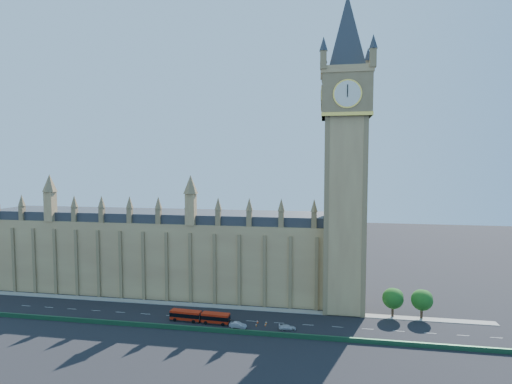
% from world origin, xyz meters
% --- Properties ---
extents(ground, '(400.00, 400.00, 0.00)m').
position_xyz_m(ground, '(0.00, 0.00, 0.00)').
color(ground, black).
rests_on(ground, ground).
extents(palace_westminster, '(120.00, 20.00, 28.00)m').
position_xyz_m(palace_westminster, '(-25.00, 22.00, 13.86)').
color(palace_westminster, '#A47B4F').
rests_on(palace_westminster, ground).
extents(elizabeth_tower, '(20.59, 20.59, 105.00)m').
position_xyz_m(elizabeth_tower, '(38.00, 13.99, 54.56)').
color(elizabeth_tower, '#A47B4F').
rests_on(elizabeth_tower, ground).
extents(bridge_parapet, '(160.00, 0.60, 1.20)m').
position_xyz_m(bridge_parapet, '(0.00, -9.00, 0.60)').
color(bridge_parapet, '#1E4C2D').
rests_on(bridge_parapet, ground).
extents(kerb_north, '(160.00, 3.00, 0.16)m').
position_xyz_m(kerb_north, '(0.00, 9.50, 0.08)').
color(kerb_north, gray).
rests_on(kerb_north, ground).
extents(tree_east_near, '(6.00, 6.00, 8.50)m').
position_xyz_m(tree_east_near, '(52.22, 10.08, 5.64)').
color(tree_east_near, '#382619').
rests_on(tree_east_near, ground).
extents(tree_east_far, '(6.00, 6.00, 8.50)m').
position_xyz_m(tree_east_far, '(60.22, 10.08, 5.64)').
color(tree_east_far, '#382619').
rests_on(tree_east_far, ground).
extents(red_bus, '(17.44, 3.67, 2.94)m').
position_xyz_m(red_bus, '(-2.19, -3.18, 1.55)').
color(red_bus, '#B71F0C').
rests_on(red_bus, ground).
extents(car_grey, '(4.20, 2.09, 1.37)m').
position_xyz_m(car_grey, '(6.63, -3.55, 0.69)').
color(car_grey, '#3C4043').
rests_on(car_grey, ground).
extents(car_silver, '(4.89, 2.25, 1.55)m').
position_xyz_m(car_silver, '(9.25, -5.25, 0.78)').
color(car_silver, '#9A9CA1').
rests_on(car_silver, ground).
extents(car_white, '(4.69, 2.25, 1.32)m').
position_xyz_m(car_white, '(22.61, -4.22, 0.66)').
color(car_white, silver).
rests_on(car_white, ground).
extents(cone_a, '(0.46, 0.46, 0.63)m').
position_xyz_m(cone_a, '(16.43, -2.74, 0.31)').
color(cone_a, black).
rests_on(cone_a, ground).
extents(cone_b, '(0.60, 0.60, 0.80)m').
position_xyz_m(cone_b, '(14.00, -1.13, 0.39)').
color(cone_b, black).
rests_on(cone_b, ground).
extents(cone_c, '(0.56, 0.56, 0.73)m').
position_xyz_m(cone_c, '(16.44, -1.36, 0.36)').
color(cone_c, black).
rests_on(cone_c, ground).
extents(cone_d, '(0.49, 0.49, 0.66)m').
position_xyz_m(cone_d, '(14.00, -3.29, 0.33)').
color(cone_d, black).
rests_on(cone_d, ground).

